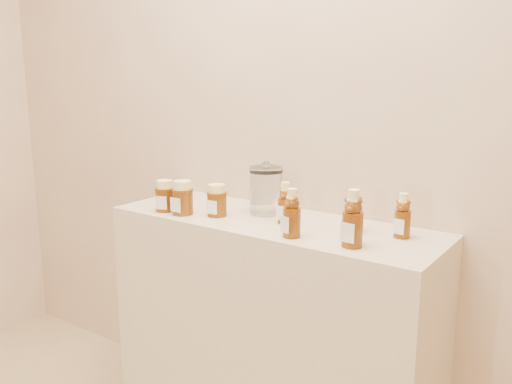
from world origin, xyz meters
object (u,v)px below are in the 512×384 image
Objects in this scene: display_table at (271,338)px; honey_jar_left at (183,198)px; glass_canister at (266,188)px; bear_bottle_front_left at (292,210)px; bear_bottle_back_left at (285,200)px.

display_table is 0.61m from honey_jar_left.
glass_canister is (0.24, 0.18, 0.03)m from honey_jar_left.
bear_bottle_front_left is (0.16, -0.13, 0.54)m from display_table.
bear_bottle_front_left reaches higher than bear_bottle_back_left.
bear_bottle_back_left is 0.85× the size of glass_canister.
bear_bottle_front_left is 0.30m from glass_canister.
glass_canister reaches higher than bear_bottle_back_left.
bear_bottle_front_left is at bearing -47.20° from bear_bottle_back_left.
honey_jar_left reaches higher than display_table.
honey_jar_left is at bearing -158.62° from display_table.
bear_bottle_back_left is 0.92× the size of bear_bottle_front_left.
bear_bottle_back_left reaches higher than display_table.
bear_bottle_front_left is 1.41× the size of honey_jar_left.
bear_bottle_front_left is 0.47m from honey_jar_left.
display_table is 0.58m from bear_bottle_front_left.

